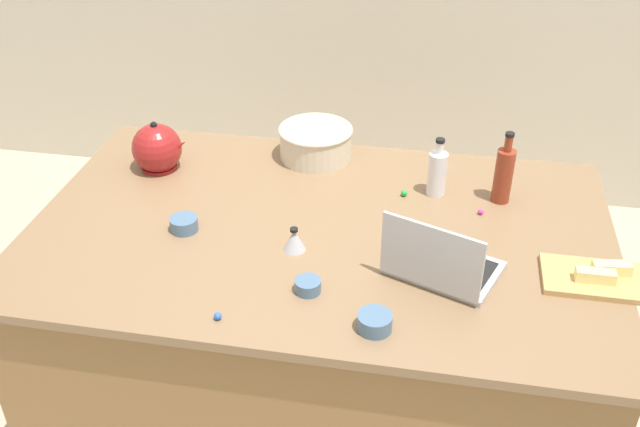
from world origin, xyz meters
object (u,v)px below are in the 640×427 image
Objects in this scene: bottle_soy at (504,174)px; ramekin_wide at (308,286)px; butter_stick_left at (595,276)px; ramekin_small at (375,322)px; bottle_vinegar at (437,172)px; kettle at (157,149)px; kitchen_timer at (294,240)px; cutting_board at (597,279)px; mixing_bowl_large at (316,142)px; butter_stick_right at (612,268)px; laptop at (440,264)px; ramekin_medium at (184,224)px.

ramekin_wide is (-0.55, -0.60, -0.08)m from bottle_soy.
ramekin_small is at bearing -153.70° from butter_stick_left.
kettle is (-1.00, -0.00, -0.01)m from bottle_vinegar.
bottle_soy is 0.75m from kitchen_timer.
kitchen_timer is at bearing 178.66° from butter_stick_left.
ramekin_small is 0.24m from ramekin_wide.
bottle_vinegar reaches higher than ramekin_wide.
ramekin_wide reaches higher than cutting_board.
butter_stick_left is at bearing -1.34° from kitchen_timer.
bottle_vinegar is (0.46, -0.19, 0.02)m from mixing_bowl_large.
kettle is at bearing -179.98° from bottle_vinegar.
mixing_bowl_large is 0.70m from bottle_soy.
mixing_bowl_large is at bearing 18.85° from kettle.
kettle is at bearing 165.82° from butter_stick_right.
ramekin_small is (0.33, -0.91, -0.04)m from mixing_bowl_large.
laptop is 4.90× the size of ramekin_wide.
ramekin_small is at bearing -31.08° from ramekin_wide.
laptop is 1.45× the size of bottle_soy.
bottle_soy is 1.06m from ramekin_medium.
kettle is 0.69× the size of cutting_board.
mixing_bowl_large is at bearing 126.73° from laptop.
bottle_soy is at bearing -0.16° from kettle.
ramekin_medium is 0.37m from kitchen_timer.
cutting_board is 3.50× the size of ramekin_medium.
bottle_vinegar is 0.65m from butter_stick_right.
ramekin_wide is (-0.33, -0.60, -0.07)m from bottle_vinegar.
bottle_vinegar is 1.00m from kettle.
laptop reaches higher than mixing_bowl_large.
kitchen_timer is (-0.41, -0.41, -0.05)m from bottle_vinegar.
ramekin_small is at bearing -99.80° from bottle_vinegar.
bottle_vinegar is at bearing 61.32° from ramekin_wide.
butter_stick_left is (1.47, -0.43, -0.04)m from kettle.
ramekin_wide is at bearing -27.27° from ramekin_medium.
kitchen_timer is at bearing -179.87° from cutting_board.
kitchen_timer is at bearing -134.97° from bottle_vinegar.
cutting_board is (0.45, 0.06, -0.04)m from laptop.
mixing_bowl_large reaches higher than kitchen_timer.
butter_stick_right is at bearing 27.69° from ramekin_small.
kitchen_timer is at bearing 112.79° from ramekin_wide.
butter_stick_right is 0.93m from kitchen_timer.
ramekin_small is at bearing -152.31° from butter_stick_right.
kettle is 1.14m from ramekin_small.
laptop is 0.30m from ramekin_small.
bottle_vinegar is at bearing 80.20° from ramekin_small.
bottle_soy is 0.80m from ramekin_small.
laptop is 0.39m from ramekin_wide.
kettle is at bearing 121.47° from ramekin_medium.
mixing_bowl_large is at bearing 99.17° from ramekin_wide.
butter_stick_left is at bearing -138.55° from butter_stick_right.
ramekin_medium is at bearing -119.96° from mixing_bowl_large.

